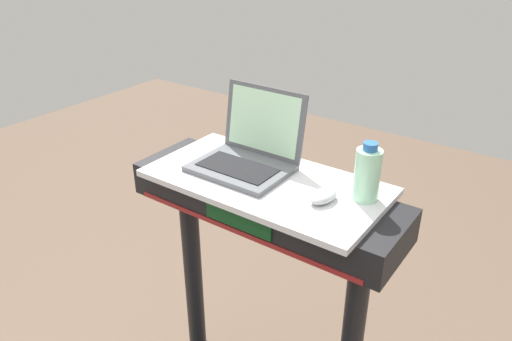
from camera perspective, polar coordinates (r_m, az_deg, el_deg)
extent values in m
cylinder|color=black|center=(2.02, -7.22, -12.52)|extent=(0.07, 0.07, 0.86)
cube|color=black|center=(1.56, 1.06, -3.41)|extent=(0.90, 0.28, 0.11)
cube|color=#0C3F19|center=(1.47, -2.12, -5.71)|extent=(0.24, 0.01, 0.06)
cube|color=maroon|center=(1.49, -2.07, -7.15)|extent=(0.81, 0.00, 0.02)
cube|color=silver|center=(1.53, 1.09, -1.31)|extent=(0.75, 0.38, 0.02)
cube|color=#515459|center=(1.57, -1.80, 0.26)|extent=(0.30, 0.23, 0.02)
cube|color=black|center=(1.56, -2.18, 0.38)|extent=(0.25, 0.12, 0.00)
cube|color=#515459|center=(1.62, 0.95, 5.75)|extent=(0.30, 0.04, 0.22)
cube|color=#B2E0B7|center=(1.62, 0.85, 5.73)|extent=(0.27, 0.03, 0.20)
ellipsoid|color=#B2B2B7|center=(1.41, 7.80, -2.94)|extent=(0.07, 0.11, 0.03)
cylinder|color=#9EDBB2|center=(1.42, 12.73, -0.51)|extent=(0.07, 0.07, 0.15)
cylinder|color=#2659A5|center=(1.38, 13.10, 2.72)|extent=(0.04, 0.04, 0.02)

